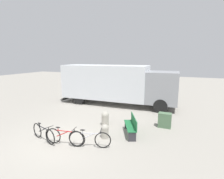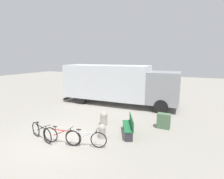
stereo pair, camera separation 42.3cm
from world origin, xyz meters
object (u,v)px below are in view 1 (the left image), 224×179
park_bench (132,125)px  bicycle_far (90,139)px  bicycle_near (43,133)px  bollard_near_bench (105,131)px  bicycle_middle (65,137)px  bollard_far_bench (105,118)px  delivery_truck (116,83)px  utility_box (165,120)px

park_bench → bicycle_far: bearing=121.4°
bicycle_near → bollard_near_bench: (2.38, 1.29, -0.02)m
bicycle_middle → bicycle_near: bearing=175.2°
bollard_near_bench → bollard_far_bench: bearing=114.5°
park_bench → bicycle_near: (-3.39, -2.12, -0.11)m
delivery_truck → utility_box: size_ratio=11.44×
bollard_far_bench → bicycle_middle: bearing=-104.4°
bicycle_near → delivery_truck: bearing=101.0°
bicycle_near → bollard_near_bench: size_ratio=2.58×
bollard_near_bench → bollard_far_bench: (-0.63, 1.38, 0.06)m
park_bench → bollard_near_bench: 1.31m
park_bench → bollard_far_bench: 1.73m
bicycle_middle → bicycle_far: same height
park_bench → bicycle_near: 4.00m
delivery_truck → park_bench: 5.68m
delivery_truck → bollard_far_bench: (1.05, -4.30, -1.28)m
utility_box → bollard_far_bench: bearing=-162.4°
delivery_truck → bicycle_far: 6.97m
park_bench → utility_box: 2.03m
bollard_near_bench → bollard_far_bench: bollard_far_bench is taller
delivery_truck → bicycle_far: (1.47, -6.69, -1.32)m
delivery_truck → park_bench: bearing=-63.1°
park_bench → utility_box: (1.36, 1.50, -0.08)m
bicycle_middle → bollard_far_bench: bearing=67.3°
bollard_far_bench → utility_box: 3.15m
park_bench → bollard_far_bench: park_bench is taller
bicycle_middle → utility_box: 5.11m
park_bench → bicycle_middle: 3.09m
park_bench → bollard_near_bench: size_ratio=2.40×
park_bench → bicycle_middle: bearing=106.6°
delivery_truck → park_bench: (2.69, -4.85, -1.21)m
park_bench → bicycle_far: park_bench is taller
delivery_truck → bicycle_far: bearing=-79.7°
bicycle_near → bollard_near_bench: bearing=45.2°
bicycle_far → utility_box: 4.22m
utility_box → delivery_truck: bearing=140.4°
bicycle_middle → utility_box: size_ratio=2.21×
bicycle_middle → bicycle_far: (1.09, 0.21, 0.00)m
park_bench → bollard_far_bench: bearing=46.4°
bicycle_near → bicycle_middle: 1.09m
bicycle_near → utility_box: bearing=54.1°
bicycle_far → bollard_near_bench: (0.21, 1.01, -0.02)m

